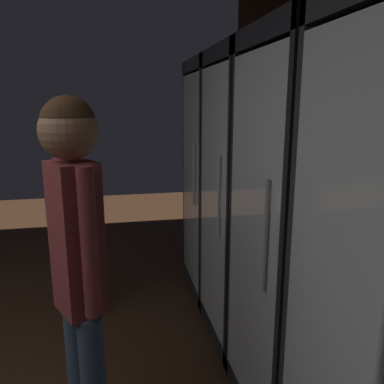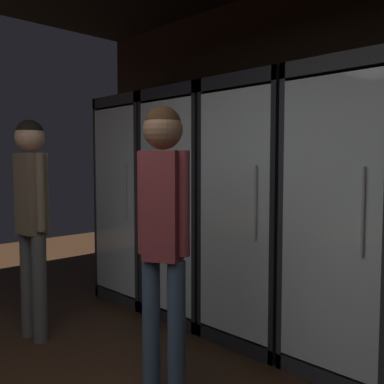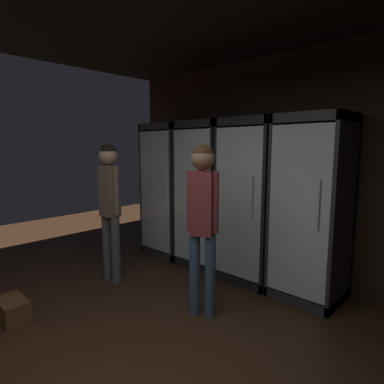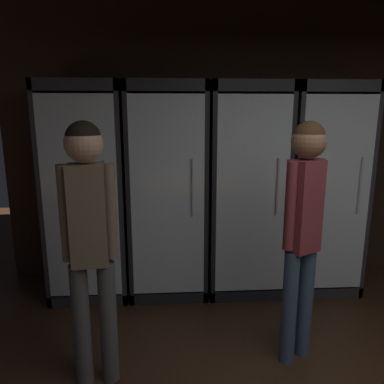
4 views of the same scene
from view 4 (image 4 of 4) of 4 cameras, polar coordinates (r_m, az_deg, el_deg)
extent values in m
cube|color=black|center=(4.02, 16.08, 7.11)|extent=(6.00, 0.06, 2.80)
cube|color=#2B2B30|center=(3.85, -14.98, 0.98)|extent=(0.72, 0.04, 2.01)
cube|color=#2B2B30|center=(3.64, -21.14, -0.08)|extent=(0.04, 0.66, 2.01)
cube|color=#2B2B30|center=(3.49, -10.50, 0.07)|extent=(0.04, 0.66, 2.01)
cube|color=#2B2B30|center=(3.48, -16.89, 15.51)|extent=(0.72, 0.66, 0.10)
cube|color=#2B2B30|center=(3.86, -15.06, -13.96)|extent=(0.72, 0.66, 0.10)
cube|color=white|center=(3.82, -15.06, 0.89)|extent=(0.64, 0.02, 1.77)
cube|color=silver|center=(3.25, -17.08, -1.22)|extent=(0.64, 0.02, 1.77)
cylinder|color=#B2B2B7|center=(3.16, -13.51, 0.48)|extent=(0.02, 0.02, 0.50)
cube|color=silver|center=(3.83, -15.12, -13.02)|extent=(0.62, 0.58, 0.02)
cylinder|color=#194723|center=(3.82, -18.33, -11.64)|extent=(0.07, 0.07, 0.19)
cylinder|color=#194723|center=(3.78, -18.46, -9.90)|extent=(0.02, 0.02, 0.06)
cylinder|color=white|center=(3.83, -18.31, -11.92)|extent=(0.07, 0.07, 0.06)
cylinder|color=black|center=(3.76, -15.19, -11.49)|extent=(0.07, 0.07, 0.23)
cylinder|color=black|center=(3.70, -15.33, -9.36)|extent=(0.02, 0.02, 0.07)
cylinder|color=#B2332D|center=(3.77, -15.17, -11.89)|extent=(0.07, 0.07, 0.09)
cylinder|color=#9EAD99|center=(3.79, -12.01, -11.48)|extent=(0.07, 0.07, 0.19)
cylinder|color=#9EAD99|center=(3.73, -12.11, -9.57)|extent=(0.02, 0.02, 0.08)
cylinder|color=white|center=(3.79, -12.00, -11.64)|extent=(0.07, 0.07, 0.07)
cube|color=silver|center=(3.67, -15.51, -6.80)|extent=(0.62, 0.58, 0.02)
cylinder|color=black|center=(3.66, -19.13, -5.38)|extent=(0.07, 0.07, 0.19)
cylinder|color=black|center=(3.62, -19.29, -3.23)|extent=(0.02, 0.02, 0.09)
cylinder|color=#2D2D33|center=(3.66, -19.14, -5.34)|extent=(0.07, 0.07, 0.07)
cylinder|color=#336B38|center=(3.60, -16.87, -5.21)|extent=(0.08, 0.08, 0.23)
cylinder|color=#336B38|center=(3.56, -17.03, -2.82)|extent=(0.03, 0.03, 0.08)
cylinder|color=#2D2D33|center=(3.60, -16.87, -5.25)|extent=(0.08, 0.08, 0.08)
cylinder|color=brown|center=(3.66, -14.14, -4.68)|extent=(0.08, 0.08, 0.24)
cylinder|color=brown|center=(3.62, -14.27, -2.37)|extent=(0.03, 0.03, 0.07)
cylinder|color=#2D2D33|center=(3.66, -14.13, -4.94)|extent=(0.08, 0.08, 0.07)
cylinder|color=black|center=(3.63, -12.05, -4.94)|extent=(0.07, 0.07, 0.21)
cylinder|color=black|center=(3.58, -12.15, -2.64)|extent=(0.03, 0.03, 0.09)
cylinder|color=white|center=(3.63, -12.04, -5.08)|extent=(0.08, 0.08, 0.08)
cube|color=silver|center=(3.55, -15.92, -0.09)|extent=(0.62, 0.58, 0.02)
cylinder|color=#9EAD99|center=(3.56, -19.17, 1.42)|extent=(0.08, 0.08, 0.19)
cylinder|color=#9EAD99|center=(3.54, -19.31, 3.44)|extent=(0.03, 0.03, 0.07)
cylinder|color=white|center=(3.56, -19.17, 1.52)|extent=(0.08, 0.08, 0.07)
cylinder|color=#194723|center=(3.53, -16.09, 1.64)|extent=(0.08, 0.08, 0.20)
cylinder|color=#194723|center=(3.51, -16.21, 3.75)|extent=(0.03, 0.03, 0.06)
cylinder|color=beige|center=(3.53, -16.09, 1.78)|extent=(0.08, 0.08, 0.05)
cylinder|color=gray|center=(3.44, -12.84, 1.75)|extent=(0.06, 0.06, 0.23)
cylinder|color=gray|center=(3.42, -12.97, 4.34)|extent=(0.02, 0.02, 0.09)
cylinder|color=tan|center=(3.45, -12.83, 1.45)|extent=(0.06, 0.06, 0.08)
cube|color=silver|center=(3.49, -16.35, 6.97)|extent=(0.62, 0.58, 0.02)
cylinder|color=brown|center=(3.55, -19.81, 8.61)|extent=(0.08, 0.08, 0.20)
cylinder|color=brown|center=(3.54, -19.99, 11.04)|extent=(0.03, 0.03, 0.10)
cylinder|color=#B2332D|center=(3.55, -19.81, 8.67)|extent=(0.08, 0.08, 0.08)
cylinder|color=#336B38|center=(3.44, -16.55, 9.01)|extent=(0.08, 0.08, 0.24)
cylinder|color=#336B38|center=(3.44, -16.71, 11.60)|extent=(0.03, 0.03, 0.08)
cylinder|color=#2D2D33|center=(3.44, -16.52, 8.56)|extent=(0.08, 0.08, 0.08)
cylinder|color=black|center=(3.39, -13.25, 8.76)|extent=(0.07, 0.07, 0.19)
cylinder|color=black|center=(3.39, -13.36, 10.97)|extent=(0.02, 0.02, 0.07)
cylinder|color=white|center=(3.39, -13.26, 8.87)|extent=(0.07, 0.07, 0.07)
cube|color=black|center=(3.77, -3.83, 1.15)|extent=(0.72, 0.04, 2.01)
cube|color=black|center=(3.49, -9.40, 0.08)|extent=(0.04, 0.66, 2.01)
cube|color=black|center=(3.48, 1.74, 0.23)|extent=(0.04, 0.66, 2.01)
cube|color=black|center=(3.40, -4.07, 16.08)|extent=(0.72, 0.66, 0.10)
cube|color=black|center=(3.79, -3.62, -14.08)|extent=(0.72, 0.66, 0.10)
cube|color=white|center=(3.74, -3.83, 1.06)|extent=(0.64, 0.02, 1.77)
cube|color=silver|center=(3.16, -3.84, -1.07)|extent=(0.64, 0.02, 1.77)
cylinder|color=#B2B2B7|center=(3.12, 0.08, 0.67)|extent=(0.02, 0.02, 0.50)
cube|color=silver|center=(3.76, -3.63, -13.13)|extent=(0.62, 0.58, 0.02)
cylinder|color=#336B38|center=(3.72, -7.35, -11.34)|extent=(0.08, 0.08, 0.24)
cylinder|color=#336B38|center=(3.66, -7.42, -9.10)|extent=(0.02, 0.02, 0.08)
cylinder|color=#2D2D33|center=(3.73, -7.34, -11.61)|extent=(0.08, 0.08, 0.08)
cylinder|color=gray|center=(3.69, -4.83, -11.78)|extent=(0.08, 0.08, 0.20)
cylinder|color=gray|center=(3.63, -4.87, -9.78)|extent=(0.03, 0.03, 0.07)
cylinder|color=#B2332D|center=(3.69, -4.83, -11.89)|extent=(0.08, 0.08, 0.06)
cylinder|color=#336B38|center=(3.69, -2.46, -11.57)|extent=(0.07, 0.07, 0.22)
cylinder|color=#336B38|center=(3.64, -2.48, -9.53)|extent=(0.02, 0.02, 0.06)
cylinder|color=#B2332D|center=(3.70, -2.46, -11.80)|extent=(0.07, 0.07, 0.06)
cylinder|color=black|center=(3.75, 0.06, -11.18)|extent=(0.07, 0.07, 0.22)
cylinder|color=black|center=(3.70, 0.06, -9.12)|extent=(0.03, 0.03, 0.07)
cylinder|color=white|center=(3.75, 0.06, -11.23)|extent=(0.08, 0.08, 0.06)
cube|color=silver|center=(3.59, -3.73, -6.79)|extent=(0.62, 0.58, 0.02)
cylinder|color=brown|center=(3.54, -7.03, -5.34)|extent=(0.07, 0.07, 0.19)
cylinder|color=brown|center=(3.50, -7.09, -3.19)|extent=(0.02, 0.02, 0.08)
cylinder|color=beige|center=(3.54, -7.02, -5.46)|extent=(0.08, 0.08, 0.06)
cylinder|color=black|center=(3.55, -3.85, -5.17)|extent=(0.06, 0.06, 0.20)
cylinder|color=black|center=(3.51, -3.89, -3.08)|extent=(0.02, 0.02, 0.06)
cylinder|color=tan|center=(3.55, -3.85, -5.18)|extent=(0.06, 0.06, 0.06)
cylinder|color=brown|center=(3.57, -0.55, -4.82)|extent=(0.08, 0.08, 0.23)
cylinder|color=brown|center=(3.53, -0.55, -2.53)|extent=(0.02, 0.02, 0.07)
cylinder|color=#B2332D|center=(3.57, -0.55, -5.02)|extent=(0.08, 0.08, 0.08)
cube|color=silver|center=(3.47, -3.83, 0.08)|extent=(0.62, 0.58, 0.02)
cylinder|color=gray|center=(3.43, -7.22, 2.00)|extent=(0.07, 0.07, 0.23)
cylinder|color=gray|center=(3.41, -7.30, 4.69)|extent=(0.03, 0.03, 0.09)
cylinder|color=beige|center=(3.43, -7.22, 2.02)|extent=(0.08, 0.08, 0.07)
cylinder|color=#9EAD99|center=(3.44, -3.83, 1.83)|extent=(0.07, 0.07, 0.20)
cylinder|color=#9EAD99|center=(3.42, -3.86, 4.01)|extent=(0.02, 0.02, 0.06)
cylinder|color=white|center=(3.45, -3.83, 1.62)|extent=(0.07, 0.07, 0.06)
cylinder|color=black|center=(3.47, -0.51, 2.16)|extent=(0.06, 0.06, 0.23)
cylinder|color=black|center=(3.45, -0.52, 4.60)|extent=(0.02, 0.02, 0.07)
cylinder|color=white|center=(3.48, -0.51, 1.98)|extent=(0.07, 0.07, 0.08)
cube|color=silver|center=(3.40, -3.94, 7.32)|extent=(0.62, 0.58, 0.02)
cylinder|color=black|center=(3.36, -8.14, 9.15)|extent=(0.08, 0.08, 0.22)
cylinder|color=black|center=(3.35, -8.22, 11.67)|extent=(0.03, 0.03, 0.08)
cylinder|color=beige|center=(3.36, -8.13, 8.99)|extent=(0.08, 0.08, 0.08)
cylinder|color=brown|center=(3.37, -5.39, 9.17)|extent=(0.07, 0.07, 0.21)
cylinder|color=brown|center=(3.37, -5.44, 11.70)|extent=(0.02, 0.02, 0.09)
cylinder|color=#B2332D|center=(3.37, -5.38, 8.66)|extent=(0.07, 0.07, 0.05)
cylinder|color=#194723|center=(3.36, -2.64, 8.97)|extent=(0.07, 0.07, 0.18)
cylinder|color=#194723|center=(3.35, -2.66, 11.34)|extent=(0.02, 0.02, 0.10)
cylinder|color=#2D2D33|center=(3.36, -2.64, 8.65)|extent=(0.07, 0.07, 0.06)
cylinder|color=gray|center=(3.44, -0.04, 9.44)|extent=(0.07, 0.07, 0.23)
cylinder|color=gray|center=(3.44, -0.04, 12.15)|extent=(0.03, 0.03, 0.10)
cylinder|color=#2D2D33|center=(3.45, -0.04, 9.02)|extent=(0.08, 0.08, 0.09)
cube|color=black|center=(3.84, 7.35, 1.28)|extent=(0.72, 0.04, 2.01)
cube|color=black|center=(3.49, 2.84, 0.25)|extent=(0.04, 0.66, 2.01)
cube|color=black|center=(3.63, 13.52, 0.39)|extent=(0.04, 0.66, 2.01)
cube|color=black|center=(3.47, 8.79, 15.89)|extent=(0.72, 0.66, 0.10)
cube|color=black|center=(3.86, 7.83, -13.67)|extent=(0.72, 0.66, 0.10)
cube|color=white|center=(3.81, 7.43, 1.20)|extent=(0.64, 0.02, 1.77)
cube|color=silver|center=(3.24, 9.43, -0.86)|extent=(0.64, 0.02, 1.77)
cylinder|color=#B2B2B7|center=(3.25, 13.28, 0.82)|extent=(0.02, 0.02, 0.50)
cube|color=silver|center=(3.83, 7.86, -12.73)|extent=(0.62, 0.58, 0.02)
cylinder|color=black|center=(3.71, 4.35, -11.53)|extent=(0.08, 0.08, 0.21)
cylinder|color=black|center=(3.66, 4.39, -9.56)|extent=(0.02, 0.02, 0.06)
cylinder|color=white|center=(3.71, 4.35, -11.53)|extent=(0.08, 0.08, 0.08)
cylinder|color=black|center=(3.79, 6.55, -11.24)|extent=(0.08, 0.08, 0.19)
cylinder|color=black|center=(3.75, 6.60, -9.47)|extent=(0.03, 0.03, 0.07)
cylinder|color=beige|center=(3.80, 6.54, -11.50)|extent=(0.08, 0.08, 0.05)
cylinder|color=#194723|center=(3.80, 9.22, -11.13)|extent=(0.07, 0.07, 0.21)
cylinder|color=#194723|center=(3.74, 9.30, -9.14)|extent=(0.03, 0.03, 0.07)
cylinder|color=beige|center=(3.81, 9.21, -11.52)|extent=(0.07, 0.07, 0.06)
cylinder|color=#336B38|center=(3.80, 11.65, -11.08)|extent=(0.08, 0.08, 0.23)
cylinder|color=#336B38|center=(3.74, 11.75, -8.93)|extent=(0.03, 0.03, 0.08)
cylinder|color=tan|center=(3.80, 11.63, -11.34)|extent=(0.08, 0.08, 0.06)
cube|color=silver|center=(3.66, 8.07, -6.49)|extent=(0.62, 0.58, 0.02)
cylinder|color=brown|center=(3.63, 4.89, -4.54)|extent=(0.07, 0.07, 0.23)
cylinder|color=brown|center=(3.58, 4.94, -2.00)|extent=(0.02, 0.02, 0.10)
cylinder|color=tan|center=(3.63, 4.89, -4.82)|extent=(0.07, 0.07, 0.08)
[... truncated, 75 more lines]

